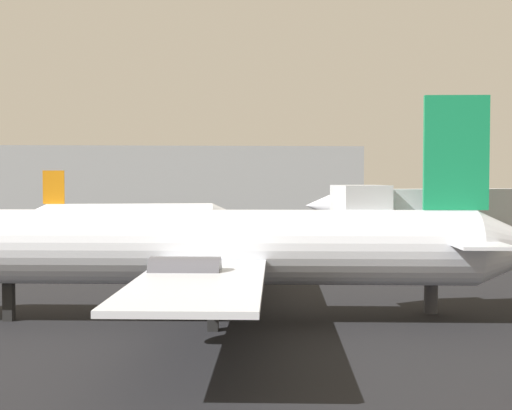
{
  "coord_description": "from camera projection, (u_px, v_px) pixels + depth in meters",
  "views": [
    {
      "loc": [
        -5.0,
        -11.24,
        7.09
      ],
      "look_at": [
        -0.54,
        52.17,
        4.4
      ],
      "focal_mm": 48.75,
      "sensor_mm": 36.0,
      "label": 1
    }
  ],
  "objects": [
    {
      "name": "airplane_far_left",
      "position": [
        129.0,
        216.0,
        75.83
      ],
      "size": [
        23.59,
        22.45,
        7.65
      ],
      "rotation": [
        0.0,
        0.0,
        0.04
      ],
      "color": "silver",
      "rests_on": "ground_plane"
    },
    {
      "name": "terminal_building",
      "position": [
        159.0,
        182.0,
        126.82
      ],
      "size": [
        70.0,
        26.78,
        12.01
      ],
      "primitive_type": "cube",
      "color": "#999EA3",
      "rests_on": "ground_plane"
    },
    {
      "name": "airplane_at_gate",
      "position": [
        194.0,
        247.0,
        33.54
      ],
      "size": [
        35.66,
        27.92,
        10.9
      ],
      "rotation": [
        0.0,
        0.0,
        3.04
      ],
      "color": "silver",
      "rests_on": "ground_plane"
    },
    {
      "name": "airplane_distant",
      "position": [
        435.0,
        206.0,
        81.04
      ],
      "size": [
        29.47,
        22.48,
        10.21
      ],
      "rotation": [
        0.0,
        0.0,
        2.93
      ],
      "color": "silver",
      "rests_on": "ground_plane"
    }
  ]
}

